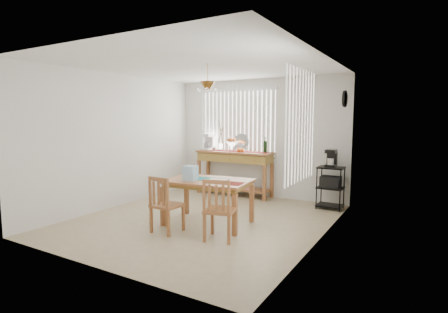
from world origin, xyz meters
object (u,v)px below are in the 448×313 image
Objects in this scene: wire_cart at (330,183)px; chair_right at (219,210)px; cart_items at (331,159)px; sideboard at (235,162)px; dining_table at (208,185)px; chair_left at (165,205)px.

chair_right reaches higher than wire_cart.
sideboard is at bearing 177.62° from cart_items.
sideboard is 1.21× the size of dining_table.
cart_items is at bearing 90.00° from wire_cart.
cart_items is 0.38× the size of chair_left.
chair_left reaches higher than wire_cart.
cart_items reaches higher than sideboard.
wire_cart is 2.52m from dining_table.
wire_cart is 0.55× the size of dining_table.
chair_left is at bearing -123.76° from wire_cart.
sideboard is 2.18m from wire_cart.
dining_table is (0.66, -2.12, -0.10)m from sideboard.
chair_left is at bearing -83.19° from sideboard.
dining_table is at bearing 65.46° from chair_left.
sideboard is 2.17m from cart_items.
sideboard is 1.97× the size of chair_right.
cart_items is at bearing -2.38° from sideboard.
cart_items is 0.23× the size of dining_table.
sideboard is 2.19× the size of wire_cart.
chair_right is at bearing -109.66° from cart_items.
wire_cart is 0.90× the size of chair_right.
wire_cart is at bearing 70.28° from chair_right.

